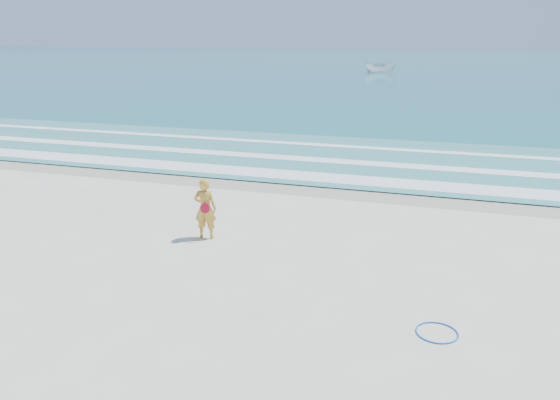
% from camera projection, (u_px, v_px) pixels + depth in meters
% --- Properties ---
extents(ground, '(400.00, 400.00, 0.00)m').
position_uv_depth(ground, '(187.00, 295.00, 11.41)').
color(ground, silver).
rests_on(ground, ground).
extents(wet_sand, '(400.00, 2.40, 0.00)m').
position_uv_depth(wet_sand, '(302.00, 186.00, 19.61)').
color(wet_sand, '#B2A893').
rests_on(wet_sand, ground).
extents(ocean, '(400.00, 190.00, 0.04)m').
position_uv_depth(ocean, '(433.00, 63.00, 107.10)').
color(ocean, '#19727F').
rests_on(ocean, ground).
extents(shallow, '(400.00, 10.00, 0.01)m').
position_uv_depth(shallow, '(332.00, 157.00, 24.16)').
color(shallow, '#59B7AD').
rests_on(shallow, ocean).
extents(foam_near, '(400.00, 1.40, 0.01)m').
position_uv_depth(foam_near, '(311.00, 176.00, 20.78)').
color(foam_near, white).
rests_on(foam_near, shallow).
extents(foam_mid, '(400.00, 0.90, 0.01)m').
position_uv_depth(foam_mid, '(328.00, 160.00, 23.43)').
color(foam_mid, white).
rests_on(foam_mid, shallow).
extents(foam_far, '(400.00, 0.60, 0.01)m').
position_uv_depth(foam_far, '(344.00, 146.00, 26.43)').
color(foam_far, white).
rests_on(foam_far, shallow).
extents(hoop, '(0.97, 0.97, 0.03)m').
position_uv_depth(hoop, '(437.00, 333.00, 9.95)').
color(hoop, blue).
rests_on(hoop, ground).
extents(boat, '(4.68, 2.68, 1.70)m').
position_uv_depth(boat, '(381.00, 67.00, 77.59)').
color(boat, white).
rests_on(boat, ocean).
extents(woman, '(0.64, 0.46, 1.65)m').
position_uv_depth(woman, '(205.00, 208.00, 14.42)').
color(woman, gold).
rests_on(woman, ground).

